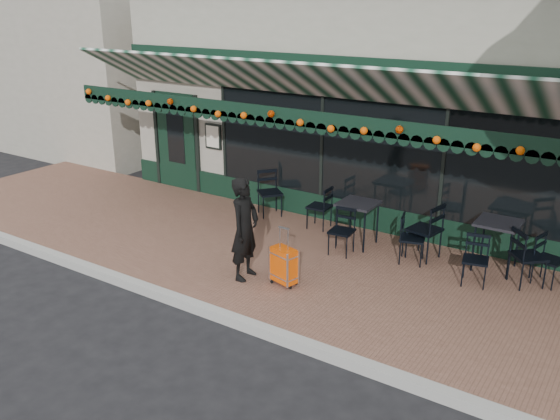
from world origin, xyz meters
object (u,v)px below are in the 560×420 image
Objects in this scene: chair_a_left at (424,230)px; chair_a_front at (475,261)px; woman at (245,229)px; chair_b_front at (342,232)px; suitcase at (284,266)px; chair_a_extra at (528,257)px; cafe_table_a at (498,226)px; chair_solo at (270,193)px; chair_b_left at (319,207)px; cafe_table_b at (358,207)px; chair_b_right at (412,239)px; chair_a_right at (549,260)px.

chair_a_front is at bearing 73.72° from chair_a_left.
woman is 1.89m from chair_b_front.
suitcase is at bearing -102.72° from chair_b_front.
woman is 4.36m from chair_a_extra.
woman reaches higher than suitcase.
cafe_table_a is 4.51m from chair_solo.
woman reaches higher than chair_solo.
cafe_table_a reaches higher than chair_a_front.
chair_solo is at bearing 178.68° from cafe_table_a.
suitcase reaches higher than chair_b_left.
chair_solo is at bearing -84.16° from chair_a_left.
cafe_table_a is 0.89× the size of chair_a_extra.
woman reaches higher than chair_a_extra.
cafe_table_b is 0.98× the size of chair_b_front.
chair_a_left reaches higher than cafe_table_a.
chair_b_right is at bearing 72.18° from chair_b_left.
chair_a_extra is 5.08m from chair_solo.
chair_b_right reaches higher than cafe_table_b.
chair_a_front is (2.22, -0.43, -0.32)m from cafe_table_b.
chair_b_left is (-3.86, 0.34, -0.04)m from chair_a_extra.
chair_solo reaches higher than cafe_table_a.
cafe_table_a reaches higher than chair_b_front.
suitcase is 3.14m from chair_solo.
chair_solo is (-1.94, 2.46, 0.15)m from suitcase.
suitcase reaches higher than chair_solo.
cafe_table_b is 2.90m from chair_a_extra.
chair_a_right is at bearing 48.44° from suitcase.
chair_a_left is at bearing -32.49° from chair_b_right.
cafe_table_b is at bearing 156.92° from chair_a_front.
chair_a_extra reaches higher than chair_a_front.
chair_b_right is (-1.11, 0.24, 0.02)m from chair_a_front.
chair_b_front reaches higher than cafe_table_b.
cafe_table_a is at bearing 111.78° from chair_a_left.
chair_a_extra is at bearing -54.78° from chair_solo.
chair_a_left is 0.31m from chair_b_right.
woman is 2.91m from chair_solo.
chair_b_front is at bearing 97.78° from suitcase.
suitcase is at bearing 80.98° from chair_a_extra.
chair_solo reaches higher than chair_b_left.
chair_a_extra reaches higher than chair_a_right.
chair_b_right is at bearing -50.62° from woman.
chair_a_left reaches higher than chair_a_extra.
cafe_table_a is 0.82m from chair_a_front.
chair_b_right is 3.33m from chair_solo.
chair_a_right is at bearing 7.15° from chair_b_front.
chair_b_left is at bearing 61.14° from chair_b_right.
chair_a_right is 0.86× the size of chair_solo.
chair_b_right is at bearing 10.79° from chair_b_front.
cafe_table_a is at bearing 57.63° from suitcase.
cafe_table_a is 0.83× the size of chair_a_left.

